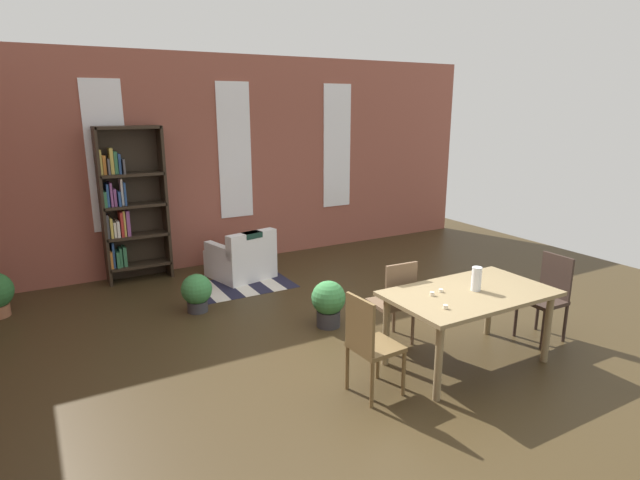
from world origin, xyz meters
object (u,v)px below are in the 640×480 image
Objects in this scene: dining_chair_head_left at (369,342)px; bookshelf_tall at (128,205)px; dining_table at (469,300)px; dining_chair_far_left at (394,300)px; armchair_white at (242,259)px; potted_plant_by_shelf at (328,302)px; potted_plant_corner at (197,292)px; dining_chair_head_right at (548,294)px; vase_on_table at (476,279)px.

bookshelf_tall is at bearing 105.57° from dining_chair_head_left.
dining_chair_far_left is at bearing 118.00° from dining_table.
dining_chair_head_left is 4.57m from bookshelf_tall.
armchair_white reaches higher than potted_plant_by_shelf.
potted_plant_by_shelf is 1.14× the size of potted_plant_corner.
dining_table is at bearing 179.95° from dining_chair_head_right.
dining_chair_head_right is 2.39m from dining_chair_head_left.
dining_table reaches higher than armchair_white.
vase_on_table is 0.25× the size of armchair_white.
dining_chair_far_left is (-1.57, 0.71, 0.00)m from dining_chair_head_right.
dining_chair_head_right is at bearing -0.05° from dining_table.
dining_table is 1.73× the size of dining_chair_far_left.
armchair_white is (-1.04, 3.66, -0.61)m from vase_on_table.
armchair_white reaches higher than potted_plant_corner.
dining_table is 1.73× the size of dining_chair_head_right.
dining_chair_far_left is 1.94× the size of potted_plant_corner.
bookshelf_tall reaches higher than potted_plant_corner.
dining_chair_head_right is (1.20, -0.00, -0.16)m from dining_table.
armchair_white is at bearing 101.31° from dining_chair_far_left.
bookshelf_tall reaches higher than dining_chair_far_left.
dining_chair_head_left is (-1.27, -0.00, -0.37)m from vase_on_table.
dining_chair_head_right is 4.26m from armchair_white.
armchair_white is at bearing 105.83° from vase_on_table.
dining_table is 3.81m from armchair_white.
vase_on_table reaches higher than dining_chair_head_left.
dining_chair_head_left reaches higher than armchair_white.
dining_chair_far_left reaches higher than dining_table.
bookshelf_tall reaches higher than vase_on_table.
dining_chair_far_left is 2.54m from potted_plant_corner.
vase_on_table is 3.86m from armchair_white.
armchair_white is at bearing 95.67° from potted_plant_by_shelf.
dining_table reaches higher than potted_plant_corner.
vase_on_table is 0.49× the size of potted_plant_corner.
vase_on_table is 1.77m from potted_plant_by_shelf.
dining_chair_head_left is at bearing -74.43° from bookshelf_tall.
vase_on_table is 1.18m from dining_chair_head_right.
armchair_white is 1.72× the size of potted_plant_by_shelf.
dining_table is at bearing -62.92° from potted_plant_by_shelf.
dining_table is at bearing -75.22° from armchair_white.
dining_chair_head_right is 1.00× the size of dining_chair_far_left.
potted_plant_by_shelf is (-0.37, 0.76, -0.21)m from dining_chair_far_left.
dining_chair_far_left is 0.87m from potted_plant_by_shelf.
dining_chair_far_left is 1.71× the size of potted_plant_by_shelf.
potted_plant_corner is at bearing -135.07° from armchair_white.
dining_table is 1.72× the size of armchair_white.
dining_table is 3.37× the size of potted_plant_corner.
dining_chair_head_left is at bearing -106.99° from potted_plant_by_shelf.
dining_chair_head_right is 4.14m from potted_plant_corner.
armchair_white is at bearing 44.93° from potted_plant_corner.
vase_on_table is at bearing 0.20° from dining_chair_head_left.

